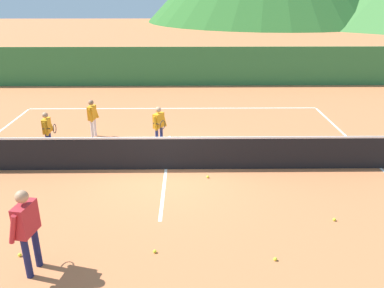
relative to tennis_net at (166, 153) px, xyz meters
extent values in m
plane|color=#C67042|center=(0.00, 0.00, -0.50)|extent=(120.00, 120.00, 0.00)
cube|color=white|center=(0.00, 6.03, -0.50)|extent=(12.21, 0.08, 0.01)
cube|color=white|center=(6.10, 0.00, -0.50)|extent=(0.08, 11.87, 0.01)
cube|color=white|center=(0.00, 0.00, -0.50)|extent=(0.08, 5.33, 0.01)
cube|color=black|center=(0.00, 0.00, -0.04)|extent=(12.49, 0.02, 0.92)
cube|color=white|center=(0.00, 0.00, 0.45)|extent=(12.49, 0.03, 0.06)
cylinder|color=#191E4C|center=(-2.18, -4.39, -0.09)|extent=(0.12, 0.12, 0.81)
cylinder|color=#191E4C|center=(-2.12, -4.09, -0.09)|extent=(0.12, 0.12, 0.81)
cube|color=#B2262D|center=(-2.15, -4.24, 0.59)|extent=(0.31, 0.52, 0.57)
sphere|color=tan|center=(-2.15, -4.24, 1.02)|extent=(0.22, 0.22, 0.22)
cylinder|color=#B2262D|center=(-2.27, -4.50, 0.56)|extent=(0.23, 0.13, 0.56)
cylinder|color=#B2262D|center=(-2.14, -3.96, 0.55)|extent=(0.18, 0.12, 0.56)
torus|color=#262628|center=(-2.40, -3.91, 0.51)|extent=(0.08, 0.29, 0.29)
cylinder|color=black|center=(-2.16, -3.96, 0.51)|extent=(0.22, 0.07, 0.03)
cylinder|color=navy|center=(-3.69, 1.46, -0.18)|extent=(0.09, 0.09, 0.63)
cylinder|color=navy|center=(-3.68, 1.22, -0.18)|extent=(0.09, 0.09, 0.63)
cube|color=orange|center=(-3.69, 1.34, 0.36)|extent=(0.19, 0.38, 0.45)
sphere|color=tan|center=(-3.69, 1.34, 0.70)|extent=(0.18, 0.18, 0.18)
cylinder|color=orange|center=(-3.64, 1.56, 0.33)|extent=(0.17, 0.07, 0.44)
cylinder|color=orange|center=(-3.65, 1.12, 0.33)|extent=(0.13, 0.07, 0.44)
torus|color=#262628|center=(-3.38, 1.13, 0.33)|extent=(0.03, 0.29, 0.29)
cylinder|color=black|center=(-3.63, 1.12, 0.33)|extent=(0.22, 0.04, 0.03)
cylinder|color=silver|center=(-2.57, 2.72, -0.17)|extent=(0.10, 0.10, 0.65)
cylinder|color=silver|center=(-2.61, 2.47, -0.17)|extent=(0.10, 0.10, 0.65)
cube|color=orange|center=(-2.59, 2.59, 0.38)|extent=(0.24, 0.41, 0.46)
sphere|color=#996B4C|center=(-2.59, 2.59, 0.73)|extent=(0.18, 0.18, 0.18)
cylinder|color=orange|center=(-2.50, 2.80, 0.35)|extent=(0.19, 0.10, 0.45)
cylinder|color=orange|center=(-2.59, 2.37, 0.35)|extent=(0.14, 0.09, 0.45)
cylinder|color=navy|center=(-0.23, 1.81, -0.17)|extent=(0.10, 0.10, 0.66)
cylinder|color=navy|center=(-0.36, 1.59, -0.17)|extent=(0.10, 0.10, 0.66)
cube|color=orange|center=(-0.29, 1.70, 0.39)|extent=(0.36, 0.43, 0.46)
sphere|color=tan|center=(-0.29, 1.70, 0.74)|extent=(0.18, 0.18, 0.18)
cylinder|color=orange|center=(-0.13, 1.87, 0.36)|extent=(0.19, 0.15, 0.45)
cylinder|color=orange|center=(-0.38, 1.49, 0.36)|extent=(0.15, 0.13, 0.45)
torus|color=#262628|center=(-0.15, 1.36, 0.36)|extent=(0.17, 0.26, 0.29)
cylinder|color=black|center=(-0.36, 1.48, 0.36)|extent=(0.20, 0.14, 0.03)
sphere|color=yellow|center=(-0.03, -3.75, -0.47)|extent=(0.07, 0.07, 0.07)
sphere|color=yellow|center=(-2.59, -3.83, -0.47)|extent=(0.07, 0.07, 0.07)
sphere|color=yellow|center=(1.15, -0.56, -0.47)|extent=(0.07, 0.07, 0.07)
sphere|color=yellow|center=(2.25, -4.01, -0.47)|extent=(0.07, 0.07, 0.07)
sphere|color=yellow|center=(3.83, -2.68, -0.47)|extent=(0.07, 0.07, 0.07)
cube|color=#33753D|center=(0.00, 10.25, 0.50)|extent=(26.85, 0.08, 2.00)
camera|label=1|loc=(0.61, -9.97, 4.24)|focal=36.50mm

